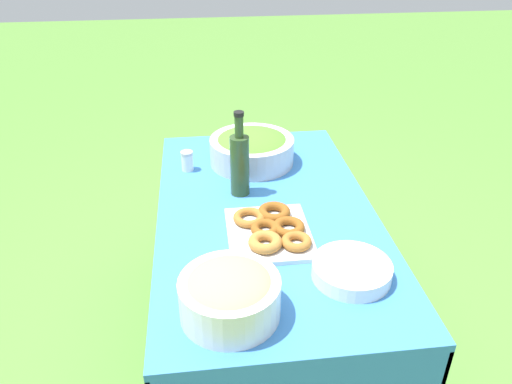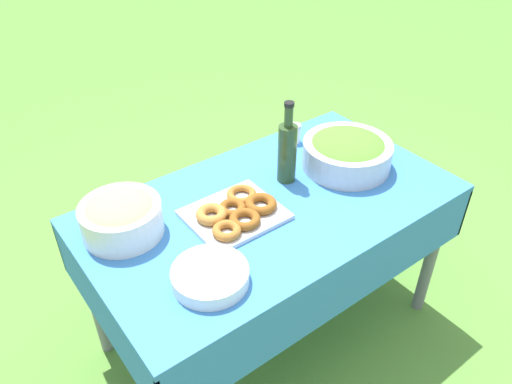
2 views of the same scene
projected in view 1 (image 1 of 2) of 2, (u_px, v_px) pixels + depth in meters
ground_plane at (265, 347)px, 2.13m from camera, size 14.00×14.00×0.00m
picnic_table at (266, 233)px, 1.83m from camera, size 1.35×0.77×0.69m
salad_bowl at (252, 148)px, 2.07m from camera, size 0.35×0.35×0.13m
pasta_bowl at (230, 294)px, 1.30m from camera, size 0.27×0.27×0.13m
donut_platter at (271, 230)px, 1.64m from camera, size 0.33×0.27×0.05m
plate_stack at (352, 270)px, 1.45m from camera, size 0.23×0.23×0.05m
olive_oil_bottle at (240, 163)px, 1.82m from camera, size 0.07×0.07×0.33m
salt_shaker at (187, 161)px, 2.03m from camera, size 0.05×0.05×0.08m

